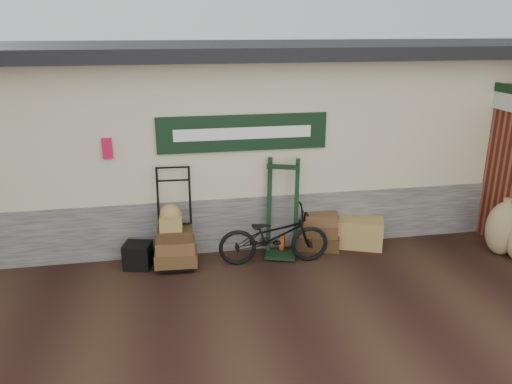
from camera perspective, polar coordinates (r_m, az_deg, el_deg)
The scene contains 9 objects.
ground at distance 7.42m, azimuth 2.16°, elevation -9.61°, with size 80.00×80.00×0.00m, color black.
station_building at distance 9.42m, azimuth -1.42°, elevation 7.00°, with size 14.40×4.10×3.20m.
porter_trolley at distance 7.59m, azimuth -9.29°, elevation -2.83°, with size 0.77×0.57×1.53m, color black, non-canonical shape.
green_barrow at distance 7.81m, azimuth 3.03°, elevation -1.91°, with size 0.56×0.47×1.55m, color black, non-canonical shape.
suitcase_stack at distance 8.26m, azimuth 7.16°, elevation -4.40°, with size 0.68×0.43×0.60m, color #372111, non-canonical shape.
wicker_hamper at distance 8.47m, azimuth 11.80°, elevation -4.53°, with size 0.73×0.47×0.47m, color olive.
black_trunk at distance 7.80m, azimuth -13.34°, elevation -7.07°, with size 0.39×0.34×0.39m, color black.
bicycle at distance 7.62m, azimuth 2.05°, elevation -4.71°, with size 1.70×0.59×0.99m, color black.
burlap_sack_left at distance 8.83m, azimuth 26.43°, elevation -3.75°, with size 0.55×0.46×0.89m, color olive.
Camera 1 is at (-1.47, -6.38, 3.50)m, focal length 35.00 mm.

